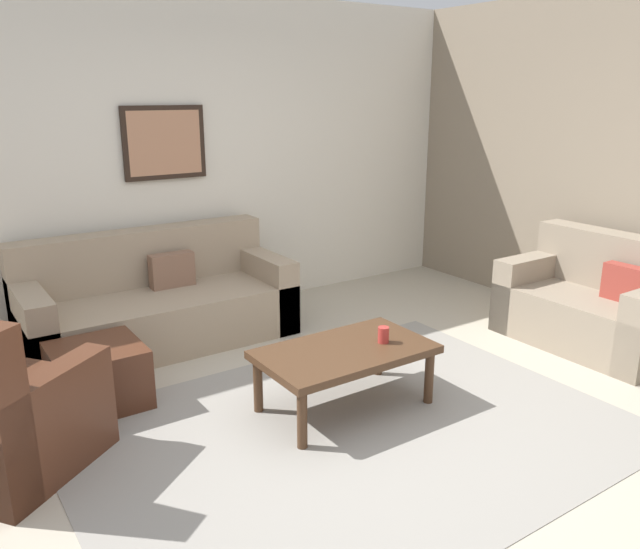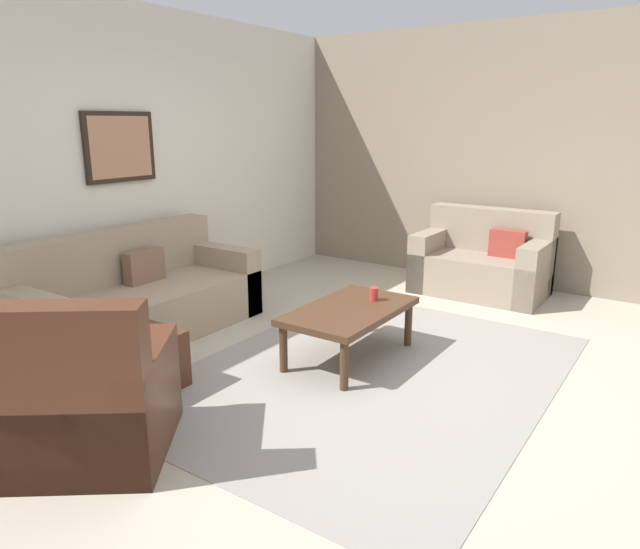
% 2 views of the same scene
% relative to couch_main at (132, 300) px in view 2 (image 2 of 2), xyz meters
% --- Properties ---
extents(ground_plane, '(8.00, 8.00, 0.00)m').
position_rel_couch_main_xyz_m(ground_plane, '(0.44, -2.09, -0.30)').
color(ground_plane, '#B2A893').
extents(rear_partition, '(6.00, 0.12, 2.80)m').
position_rel_couch_main_xyz_m(rear_partition, '(0.44, 0.51, 1.10)').
color(rear_partition, silver).
rests_on(rear_partition, ground_plane).
extents(stone_feature_panel, '(0.12, 5.20, 2.80)m').
position_rel_couch_main_xyz_m(stone_feature_panel, '(3.44, -2.09, 1.10)').
color(stone_feature_panel, gray).
rests_on(stone_feature_panel, ground_plane).
extents(area_rug, '(3.21, 2.39, 0.01)m').
position_rel_couch_main_xyz_m(area_rug, '(0.44, -2.09, -0.29)').
color(area_rug, gray).
rests_on(area_rug, ground_plane).
extents(couch_main, '(2.09, 0.92, 0.88)m').
position_rel_couch_main_xyz_m(couch_main, '(0.00, 0.00, 0.00)').
color(couch_main, gray).
rests_on(couch_main, ground_plane).
extents(couch_loveseat, '(0.81, 1.32, 0.88)m').
position_rel_couch_main_xyz_m(couch_loveseat, '(2.92, -2.06, 0.01)').
color(couch_loveseat, gray).
rests_on(couch_loveseat, ground_plane).
extents(armchair_leather, '(1.12, 1.12, 0.95)m').
position_rel_couch_main_xyz_m(armchair_leather, '(-1.37, -1.38, 0.01)').
color(armchair_leather, '#4C2819').
rests_on(armchair_leather, ground_plane).
extents(ottoman, '(0.56, 0.56, 0.40)m').
position_rel_couch_main_xyz_m(ottoman, '(-0.71, -0.88, -0.10)').
color(ottoman, '#4C2819').
rests_on(ottoman, ground_plane).
extents(coffee_table, '(1.10, 0.64, 0.41)m').
position_rel_couch_main_xyz_m(coffee_table, '(0.59, -1.82, 0.06)').
color(coffee_table, '#472D1C').
rests_on(coffee_table, ground_plane).
extents(cup, '(0.07, 0.07, 0.11)m').
position_rel_couch_main_xyz_m(cup, '(0.85, -1.88, 0.17)').
color(cup, '#B2332D').
rests_on(cup, coffee_table).
extents(framed_artwork, '(0.71, 0.04, 0.61)m').
position_rel_couch_main_xyz_m(framed_artwork, '(0.33, 0.42, 1.26)').
color(framed_artwork, black).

